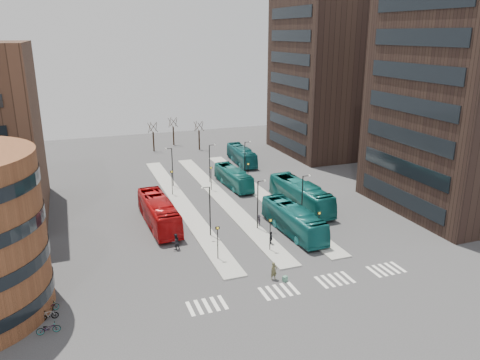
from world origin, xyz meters
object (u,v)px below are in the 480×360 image
object	(u,v)px
commuter_c	(259,220)
bicycle_near	(48,328)
commuter_b	(271,238)
teal_bus_a	(293,220)
teal_bus_d	(242,155)
teal_bus_c	(301,195)
traveller	(274,271)
bicycle_far	(49,308)
red_bus	(159,212)
suitcase	(285,279)
teal_bus_b	(233,177)
commuter_a	(176,242)
bicycle_mid	(49,315)

from	to	relation	value
commuter_c	bicycle_near	bearing A→B (deg)	-55.84
commuter_b	teal_bus_a	bearing A→B (deg)	-49.03
teal_bus_d	teal_bus_c	bearing A→B (deg)	-88.13
bicycle_near	traveller	bearing A→B (deg)	-85.52
teal_bus_c	bicycle_far	world-z (taller)	teal_bus_c
teal_bus_a	teal_bus_d	distance (m)	31.97
red_bus	teal_bus_d	bearing A→B (deg)	48.29
traveller	commuter_b	distance (m)	7.85
traveller	red_bus	bearing A→B (deg)	109.96
suitcase	teal_bus_d	size ratio (longest dim) A/B	0.05
traveller	teal_bus_b	bearing A→B (deg)	73.66
teal_bus_a	commuter_a	size ratio (longest dim) A/B	6.36
teal_bus_a	commuter_b	size ratio (longest dim) A/B	7.34
commuter_b	bicycle_near	distance (m)	24.98
suitcase	bicycle_far	xyz separation A→B (m)	(-21.30, 2.27, 0.19)
teal_bus_b	bicycle_mid	distance (m)	38.77
red_bus	commuter_c	world-z (taller)	red_bus
teal_bus_b	commuter_a	xyz separation A→B (m)	(-13.51, -18.87, -0.54)
teal_bus_c	suitcase	bearing A→B (deg)	-124.71
teal_bus_b	bicycle_mid	xyz separation A→B (m)	(-26.48, -28.30, -1.01)
commuter_c	commuter_b	bearing A→B (deg)	-4.81
teal_bus_a	teal_bus_c	size ratio (longest dim) A/B	0.91
teal_bus_c	bicycle_mid	world-z (taller)	teal_bus_c
teal_bus_d	traveller	distance (m)	42.74
teal_bus_a	commuter_b	world-z (taller)	teal_bus_a
commuter_b	bicycle_near	world-z (taller)	commuter_b
teal_bus_c	commuter_c	bearing A→B (deg)	-156.46
teal_bus_d	commuter_a	xyz separation A→B (m)	(-19.47, -31.18, -0.60)
commuter_a	teal_bus_d	bearing A→B (deg)	-141.76
teal_bus_a	commuter_c	size ratio (longest dim) A/B	8.16
commuter_a	bicycle_near	bearing A→B (deg)	21.53
teal_bus_c	commuter_b	xyz separation A→B (m)	(-8.64, -9.48, -1.01)
red_bus	teal_bus_d	xyz separation A→B (m)	(19.87, 23.69, -0.22)
red_bus	suitcase	bearing A→B (deg)	-65.89
teal_bus_c	traveller	bearing A→B (deg)	-127.88
red_bus	bicycle_far	distance (m)	20.21
bicycle_far	teal_bus_a	bearing A→B (deg)	-98.55
teal_bus_c	commuter_b	size ratio (longest dim) A/B	8.07
bicycle_mid	traveller	bearing A→B (deg)	-97.41
suitcase	commuter_c	size ratio (longest dim) A/B	0.37
traveller	commuter_b	bearing A→B (deg)	63.60
red_bus	commuter_b	distance (m)	14.77
teal_bus_a	teal_bus_c	bearing A→B (deg)	54.34
red_bus	commuter_c	xyz separation A→B (m)	(11.58, -4.52, -1.03)
bicycle_mid	bicycle_far	bearing A→B (deg)	-6.29
suitcase	red_bus	distance (m)	20.09
commuter_b	teal_bus_d	bearing A→B (deg)	-3.42
commuter_b	bicycle_mid	bearing A→B (deg)	118.06
commuter_b	bicycle_mid	distance (m)	24.35
bicycle_near	teal_bus_a	bearing A→B (deg)	-67.89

